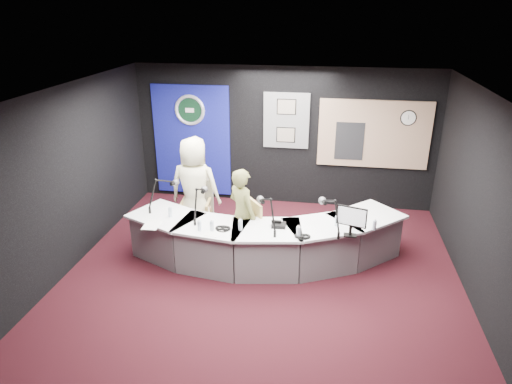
% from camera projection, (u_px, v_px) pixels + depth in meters
% --- Properties ---
extents(ground, '(6.00, 6.00, 0.00)m').
position_uv_depth(ground, '(260.00, 279.00, 6.94)').
color(ground, black).
rests_on(ground, ground).
extents(ceiling, '(6.00, 6.00, 0.02)m').
position_uv_depth(ceiling, '(261.00, 95.00, 5.87)').
color(ceiling, silver).
rests_on(ceiling, ground).
extents(wall_back, '(6.00, 0.02, 2.80)m').
position_uv_depth(wall_back, '(283.00, 137.00, 9.14)').
color(wall_back, black).
rests_on(wall_back, ground).
extents(wall_front, '(6.00, 0.02, 2.80)m').
position_uv_depth(wall_front, '(205.00, 337.00, 3.67)').
color(wall_front, black).
rests_on(wall_front, ground).
extents(wall_left, '(0.02, 6.00, 2.80)m').
position_uv_depth(wall_left, '(64.00, 182.00, 6.85)').
color(wall_left, black).
rests_on(wall_left, ground).
extents(wall_right, '(0.02, 6.00, 2.80)m').
position_uv_depth(wall_right, '(487.00, 209.00, 5.96)').
color(wall_right, black).
rests_on(wall_right, ground).
extents(broadcast_desk, '(4.50, 1.90, 0.75)m').
position_uv_depth(broadcast_desk, '(263.00, 240.00, 7.31)').
color(broadcast_desk, silver).
rests_on(broadcast_desk, ground).
extents(backdrop_panel, '(1.60, 0.05, 2.30)m').
position_uv_depth(backdrop_panel, '(192.00, 141.00, 9.45)').
color(backdrop_panel, navy).
rests_on(backdrop_panel, wall_back).
extents(agency_seal, '(0.63, 0.07, 0.63)m').
position_uv_depth(agency_seal, '(190.00, 110.00, 9.17)').
color(agency_seal, silver).
rests_on(agency_seal, backdrop_panel).
extents(seal_center, '(0.48, 0.01, 0.48)m').
position_uv_depth(seal_center, '(190.00, 110.00, 9.17)').
color(seal_center, black).
rests_on(seal_center, backdrop_panel).
extents(pinboard, '(0.90, 0.04, 1.10)m').
position_uv_depth(pinboard, '(286.00, 121.00, 8.97)').
color(pinboard, slate).
rests_on(pinboard, wall_back).
extents(framed_photo_upper, '(0.34, 0.02, 0.27)m').
position_uv_depth(framed_photo_upper, '(286.00, 107.00, 8.84)').
color(framed_photo_upper, gray).
rests_on(framed_photo_upper, pinboard).
extents(framed_photo_lower, '(0.34, 0.02, 0.27)m').
position_uv_depth(framed_photo_lower, '(286.00, 135.00, 9.05)').
color(framed_photo_lower, gray).
rests_on(framed_photo_lower, pinboard).
extents(booth_window_frame, '(2.12, 0.06, 1.32)m').
position_uv_depth(booth_window_frame, '(374.00, 134.00, 8.80)').
color(booth_window_frame, tan).
rests_on(booth_window_frame, wall_back).
extents(booth_glow, '(2.00, 0.02, 1.20)m').
position_uv_depth(booth_glow, '(374.00, 134.00, 8.79)').
color(booth_glow, beige).
rests_on(booth_glow, booth_window_frame).
extents(equipment_rack, '(0.55, 0.02, 0.75)m').
position_uv_depth(equipment_rack, '(349.00, 141.00, 8.89)').
color(equipment_rack, black).
rests_on(equipment_rack, booth_window_frame).
extents(wall_clock, '(0.28, 0.01, 0.28)m').
position_uv_depth(wall_clock, '(408.00, 118.00, 8.54)').
color(wall_clock, white).
rests_on(wall_clock, booth_window_frame).
extents(armchair_left, '(0.63, 0.63, 1.03)m').
position_uv_depth(armchair_left, '(196.00, 208.00, 8.12)').
color(armchair_left, '#AB8F4E').
rests_on(armchair_left, ground).
extents(armchair_right, '(0.76, 0.76, 0.97)m').
position_uv_depth(armchair_right, '(242.00, 230.00, 7.38)').
color(armchair_right, '#AB8F4E').
rests_on(armchair_right, ground).
extents(draped_jacket, '(0.51, 0.15, 0.70)m').
position_uv_depth(draped_jacket, '(200.00, 197.00, 8.30)').
color(draped_jacket, '#6A6859').
rests_on(draped_jacket, armchair_left).
extents(person_man, '(0.90, 0.60, 1.81)m').
position_uv_depth(person_man, '(195.00, 188.00, 7.97)').
color(person_man, beige).
rests_on(person_man, ground).
extents(person_woman, '(0.67, 0.64, 1.54)m').
position_uv_depth(person_woman, '(242.00, 214.00, 7.27)').
color(person_woman, olive).
rests_on(person_woman, ground).
extents(computer_monitor, '(0.42, 0.15, 0.29)m').
position_uv_depth(computer_monitor, '(352.00, 216.00, 6.52)').
color(computer_monitor, black).
rests_on(computer_monitor, broadcast_desk).
extents(desk_phone, '(0.22, 0.18, 0.05)m').
position_uv_depth(desk_phone, '(279.00, 225.00, 6.91)').
color(desk_phone, black).
rests_on(desk_phone, broadcast_desk).
extents(headphones_near, '(0.21, 0.21, 0.03)m').
position_uv_depth(headphones_near, '(302.00, 236.00, 6.60)').
color(headphones_near, black).
rests_on(headphones_near, broadcast_desk).
extents(headphones_far, '(0.24, 0.24, 0.04)m').
position_uv_depth(headphones_far, '(223.00, 228.00, 6.83)').
color(headphones_far, black).
rests_on(headphones_far, broadcast_desk).
extents(paper_stack, '(0.25, 0.35, 0.00)m').
position_uv_depth(paper_stack, '(152.00, 225.00, 6.97)').
color(paper_stack, white).
rests_on(paper_stack, broadcast_desk).
extents(notepad, '(0.28, 0.35, 0.00)m').
position_uv_depth(notepad, '(215.00, 232.00, 6.76)').
color(notepad, white).
rests_on(notepad, broadcast_desk).
extents(boom_mic_a, '(0.39, 0.68, 0.60)m').
position_uv_depth(boom_mic_a, '(163.00, 190.00, 7.49)').
color(boom_mic_a, black).
rests_on(boom_mic_a, broadcast_desk).
extents(boom_mic_b, '(0.16, 0.74, 0.60)m').
position_uv_depth(boom_mic_b, '(200.00, 199.00, 7.14)').
color(boom_mic_b, black).
rests_on(boom_mic_b, broadcast_desk).
extents(boom_mic_c, '(0.42, 0.66, 0.60)m').
position_uv_depth(boom_mic_c, '(267.00, 210.00, 6.77)').
color(boom_mic_c, black).
rests_on(boom_mic_c, broadcast_desk).
extents(boom_mic_d, '(0.38, 0.68, 0.60)m').
position_uv_depth(boom_mic_d, '(331.00, 211.00, 6.73)').
color(boom_mic_d, black).
rests_on(boom_mic_d, broadcast_desk).
extents(water_bottles, '(3.22, 0.55, 0.18)m').
position_uv_depth(water_bottles, '(268.00, 223.00, 6.85)').
color(water_bottles, silver).
rests_on(water_bottles, broadcast_desk).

